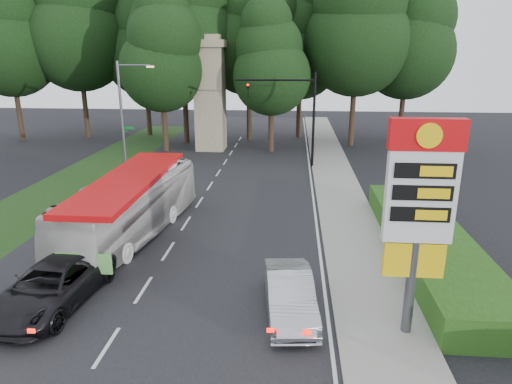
# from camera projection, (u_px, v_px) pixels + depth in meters

# --- Properties ---
(ground) EXTENTS (120.00, 120.00, 0.00)m
(ground) POSITION_uv_depth(u_px,v_px,m) (100.00, 358.00, 13.35)
(ground) COLOR black
(ground) RESTS_ON ground
(road_surface) EXTENTS (14.00, 80.00, 0.02)m
(road_surface) POSITION_uv_depth(u_px,v_px,m) (190.00, 217.00, 24.78)
(road_surface) COLOR black
(road_surface) RESTS_ON ground
(sidewalk_right) EXTENTS (3.00, 80.00, 0.12)m
(sidewalk_right) POSITION_uv_depth(u_px,v_px,m) (348.00, 221.00, 24.09)
(sidewalk_right) COLOR gray
(sidewalk_right) RESTS_ON ground
(grass_verge_left) EXTENTS (5.00, 50.00, 0.02)m
(grass_verge_left) POSITION_uv_depth(u_px,v_px,m) (73.00, 183.00, 31.24)
(grass_verge_left) COLOR #193814
(grass_verge_left) RESTS_ON ground
(hedge) EXTENTS (3.00, 14.00, 1.20)m
(hedge) POSITION_uv_depth(u_px,v_px,m) (429.00, 243.00, 19.89)
(hedge) COLOR #234412
(hedge) RESTS_ON ground
(gas_station_pylon) EXTENTS (2.10, 0.45, 6.85)m
(gas_station_pylon) POSITION_uv_depth(u_px,v_px,m) (420.00, 201.00, 13.22)
(gas_station_pylon) COLOR #59595E
(gas_station_pylon) RESTS_ON ground
(traffic_signal_mast) EXTENTS (6.10, 0.35, 7.20)m
(traffic_signal_mast) POSITION_uv_depth(u_px,v_px,m) (297.00, 106.00, 34.39)
(traffic_signal_mast) COLOR black
(traffic_signal_mast) RESTS_ON ground
(streetlight_signs) EXTENTS (2.75, 0.98, 8.00)m
(streetlight_signs) POSITION_uv_depth(u_px,v_px,m) (124.00, 111.00, 33.57)
(streetlight_signs) COLOR #59595E
(streetlight_signs) RESTS_ON ground
(monument) EXTENTS (3.00, 3.00, 10.05)m
(monument) POSITION_uv_depth(u_px,v_px,m) (210.00, 93.00, 40.59)
(monument) COLOR gray
(monument) RESTS_ON ground
(tree_far_west) EXTENTS (8.96, 8.96, 17.60)m
(tree_far_west) POSITION_uv_depth(u_px,v_px,m) (7.00, 29.00, 43.39)
(tree_far_west) COLOR #2D2116
(tree_far_west) RESTS_ON ground
(tree_west_mid) EXTENTS (9.80, 9.80, 19.25)m
(tree_west_mid) POSITION_uv_depth(u_px,v_px,m) (76.00, 19.00, 44.53)
(tree_west_mid) COLOR #2D2116
(tree_west_mid) RESTS_ON ground
(tree_west_near) EXTENTS (8.40, 8.40, 16.50)m
(tree_west_near) POSITION_uv_depth(u_px,v_px,m) (143.00, 38.00, 46.45)
(tree_west_near) COLOR #2D2116
(tree_west_near) RESTS_ON ground
(tree_center_left) EXTENTS (10.08, 10.08, 19.80)m
(tree_center_left) POSITION_uv_depth(u_px,v_px,m) (181.00, 13.00, 41.66)
(tree_center_left) COLOR #2D2116
(tree_center_left) RESTS_ON ground
(tree_center_right) EXTENTS (9.24, 9.24, 18.15)m
(tree_center_right) POSITION_uv_depth(u_px,v_px,m) (249.00, 26.00, 43.38)
(tree_center_right) COLOR #2D2116
(tree_center_right) RESTS_ON ground
(tree_east_near) EXTENTS (8.12, 8.12, 15.95)m
(tree_east_near) POSITION_uv_depth(u_px,v_px,m) (301.00, 41.00, 45.29)
(tree_east_near) COLOR #2D2116
(tree_east_near) RESTS_ON ground
(tree_east_mid) EXTENTS (9.52, 9.52, 18.70)m
(tree_east_mid) POSITION_uv_depth(u_px,v_px,m) (358.00, 20.00, 40.59)
(tree_east_mid) COLOR #2D2116
(tree_east_mid) RESTS_ON ground
(tree_far_east) EXTENTS (8.68, 8.68, 17.05)m
(tree_far_east) POSITION_uv_depth(u_px,v_px,m) (409.00, 32.00, 42.40)
(tree_far_east) COLOR #2D2116
(tree_far_east) RESTS_ON ground
(tree_monument_left) EXTENTS (7.28, 7.28, 14.30)m
(tree_monument_left) POSITION_uv_depth(u_px,v_px,m) (161.00, 51.00, 38.90)
(tree_monument_left) COLOR #2D2116
(tree_monument_left) RESTS_ON ground
(tree_monument_right) EXTENTS (6.72, 6.72, 13.20)m
(tree_monument_right) POSITION_uv_depth(u_px,v_px,m) (272.00, 59.00, 38.83)
(tree_monument_right) COLOR #2D2116
(tree_monument_right) RESTS_ON ground
(transit_bus) EXTENTS (3.97, 10.98, 2.99)m
(transit_bus) POSITION_uv_depth(u_px,v_px,m) (132.00, 207.00, 21.82)
(transit_bus) COLOR silver
(transit_bus) RESTS_ON ground
(sedan_silver) EXTENTS (2.03, 4.57, 1.46)m
(sedan_silver) POSITION_uv_depth(u_px,v_px,m) (290.00, 294.00, 15.44)
(sedan_silver) COLOR #AFB1B7
(sedan_silver) RESTS_ON ground
(suv_charcoal) EXTENTS (3.03, 5.66, 1.51)m
(suv_charcoal) POSITION_uv_depth(u_px,v_px,m) (51.00, 285.00, 15.97)
(suv_charcoal) COLOR black
(suv_charcoal) RESTS_ON ground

